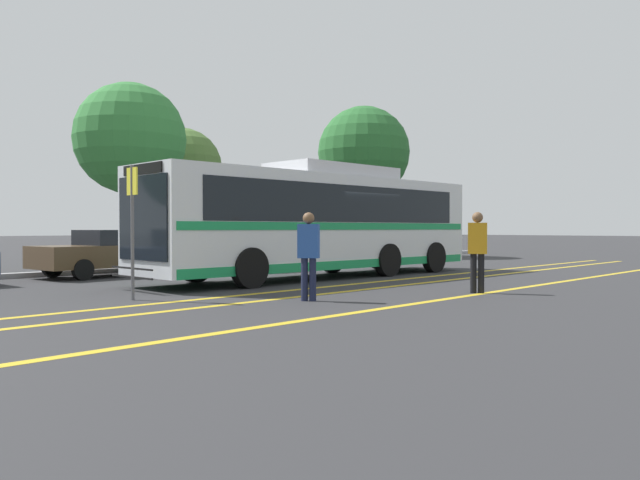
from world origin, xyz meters
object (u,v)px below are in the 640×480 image
transit_bus (320,220)px  tree_2 (364,153)px  parked_car_1 (111,252)px  pedestrian_0 (477,246)px  tree_1 (130,139)px  pedestrian_1 (309,250)px  bus_stop_sign (132,216)px  tree_0 (182,168)px

transit_bus → tree_2: 14.67m
parked_car_1 → tree_2: bearing=-83.3°
pedestrian_0 → tree_1: size_ratio=0.27×
parked_car_1 → pedestrian_1: bearing=172.9°
bus_stop_sign → tree_2: (18.57, 9.40, 3.69)m
tree_0 → tree_2: bearing=-16.7°
transit_bus → tree_0: size_ratio=2.02×
pedestrian_1 → tree_0: (6.89, 14.87, 3.11)m
parked_car_1 → pedestrian_0: (3.28, -10.70, 0.33)m
parked_car_1 → bus_stop_sign: size_ratio=1.69×
transit_bus → pedestrian_0: bearing=173.3°
transit_bus → pedestrian_1: bearing=132.8°
bus_stop_sign → tree_0: (9.27, 12.18, 2.41)m
pedestrian_0 → parked_car_1: bearing=-13.0°
transit_bus → pedestrian_1: 6.07m
parked_car_1 → tree_0: bearing=-52.1°
tree_1 → bus_stop_sign: bearing=-119.0°
transit_bus → pedestrian_0: (-0.78, -5.68, -0.66)m
bus_stop_sign → tree_0: size_ratio=0.46×
pedestrian_0 → tree_1: (-0.90, 13.77, 3.70)m
tree_0 → bus_stop_sign: bearing=-127.3°
parked_car_1 → tree_2: size_ratio=0.60×
bus_stop_sign → tree_2: size_ratio=0.35×
pedestrian_1 → tree_0: 16.68m
pedestrian_1 → tree_0: size_ratio=0.30×
parked_car_1 → bus_stop_sign: bearing=151.6°
tree_0 → pedestrian_0: bearing=-100.8°
bus_stop_sign → tree_1: bearing=-27.8°
transit_bus → tree_2: tree_2 is taller
pedestrian_0 → pedestrian_1: bearing=35.8°
tree_1 → tree_2: size_ratio=0.87×
tree_1 → tree_2: (13.36, -0.01, 0.66)m
pedestrian_0 → tree_0: 17.12m
tree_1 → pedestrian_1: bearing=-103.1°
parked_car_1 → pedestrian_0: size_ratio=2.54×
transit_bus → parked_car_1: size_ratio=2.57×
pedestrian_0 → tree_2: bearing=-72.2°
pedestrian_1 → tree_2: 20.67m
transit_bus → parked_car_1: transit_bus is taller
transit_bus → tree_1: size_ratio=1.76×
tree_0 → tree_1: 4.96m
bus_stop_sign → tree_0: 15.50m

